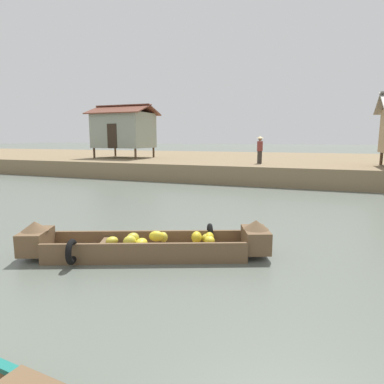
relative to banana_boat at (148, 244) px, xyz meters
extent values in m
plane|color=#596056|center=(-1.03, 4.47, -0.27)|extent=(300.00, 300.00, 0.00)
cube|color=#7F6B4C|center=(-1.03, 21.49, 0.25)|extent=(160.00, 20.00, 1.05)
cube|color=brown|center=(-0.03, -0.02, -0.21)|extent=(4.33, 2.53, 0.12)
cube|color=brown|center=(-0.21, 0.41, 0.01)|extent=(3.99, 1.67, 0.32)
cube|color=brown|center=(0.14, -0.45, 0.01)|extent=(3.99, 1.67, 0.32)
cube|color=brown|center=(2.19, 0.88, 0.09)|extent=(0.80, 0.99, 0.48)
cone|color=brown|center=(2.19, 0.88, 0.43)|extent=(0.73, 0.73, 0.20)
cube|color=brown|center=(-2.25, -0.91, 0.09)|extent=(0.80, 0.99, 0.48)
cone|color=brown|center=(-2.25, -0.91, 0.43)|extent=(0.73, 0.73, 0.20)
cube|color=brown|center=(-0.88, -0.36, 0.02)|extent=(0.53, 0.92, 0.05)
torus|color=black|center=(1.08, 1.06, 0.04)|extent=(0.31, 0.53, 0.52)
torus|color=black|center=(-1.14, -1.09, 0.04)|extent=(0.31, 0.53, 0.52)
ellipsoid|color=yellow|center=(0.94, 0.50, 0.11)|extent=(0.29, 0.35, 0.27)
ellipsoid|color=gold|center=(0.23, 0.28, 0.10)|extent=(0.31, 0.29, 0.23)
ellipsoid|color=gold|center=(-0.29, -0.16, 0.16)|extent=(0.34, 0.36, 0.22)
ellipsoid|color=yellow|center=(-0.03, -0.24, 0.09)|extent=(0.31, 0.37, 0.20)
ellipsoid|color=yellow|center=(1.24, 0.53, 0.06)|extent=(0.32, 0.33, 0.21)
ellipsoid|color=yellow|center=(-0.26, -0.34, 0.12)|extent=(0.34, 0.35, 0.27)
ellipsoid|color=gold|center=(-0.73, -0.29, 0.08)|extent=(0.34, 0.35, 0.18)
ellipsoid|color=yellow|center=(0.13, 0.13, 0.16)|extent=(0.37, 0.30, 0.23)
ellipsoid|color=gold|center=(1.12, 0.70, 0.05)|extent=(0.28, 0.29, 0.21)
ellipsoid|color=yellow|center=(1.17, 0.73, 0.06)|extent=(0.25, 0.33, 0.25)
cylinder|color=#4C3826|center=(-12.81, 15.18, 1.18)|extent=(0.16, 0.16, 0.79)
cylinder|color=#4C3826|center=(-9.16, 15.18, 1.18)|extent=(0.16, 0.16, 0.79)
cylinder|color=#4C3826|center=(-12.81, 18.07, 1.18)|extent=(0.16, 0.16, 0.79)
cylinder|color=#4C3826|center=(-9.16, 18.07, 1.18)|extent=(0.16, 0.16, 0.79)
cube|color=gray|center=(-10.98, 16.62, 2.91)|extent=(4.05, 3.28, 2.69)
cube|color=#2D2319|center=(-10.98, 14.96, 2.47)|extent=(0.80, 0.04, 1.80)
cube|color=brown|center=(-10.98, 15.80, 4.49)|extent=(4.75, 2.14, 0.78)
cube|color=brown|center=(-10.98, 17.45, 4.49)|extent=(4.75, 2.14, 0.78)
cylinder|color=#4C3826|center=(6.84, 15.63, 1.15)|extent=(0.16, 0.16, 0.74)
cylinder|color=#332D28|center=(0.07, 14.23, 1.16)|extent=(0.28, 0.28, 0.75)
cylinder|color=brown|center=(0.07, 14.23, 1.83)|extent=(0.34, 0.34, 0.60)
sphere|color=#9E7556|center=(0.07, 14.23, 2.25)|extent=(0.22, 0.22, 0.22)
cone|color=tan|center=(0.07, 14.23, 2.37)|extent=(0.44, 0.44, 0.14)
camera|label=1|loc=(3.35, -6.16, 2.28)|focal=30.90mm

